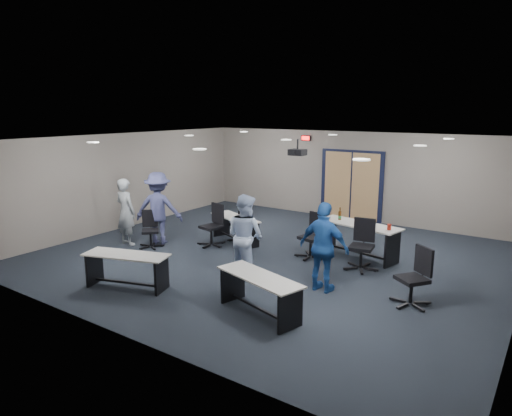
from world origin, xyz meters
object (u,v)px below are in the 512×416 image
Objects in this scene: table_front_right at (259,288)px; person_gray at (126,212)px; chair_back_d at (361,245)px; chair_loose_right at (412,277)px; table_back_left at (235,225)px; person_lightblue at (245,236)px; chair_back_b at (241,222)px; person_navy at (324,247)px; chair_loose_left at (150,229)px; table_front_left at (127,265)px; chair_back_a at (211,225)px; person_back at (159,208)px; table_back_right at (359,234)px; chair_back_c at (311,236)px.

person_gray is (-5.01, 1.45, 0.39)m from table_front_right.
chair_loose_right is (1.40, -1.22, -0.02)m from chair_back_d.
table_back_left is 1.00× the size of person_lightblue.
person_navy is at bearing -33.25° from chair_back_b.
person_navy is at bearing -46.66° from chair_loose_left.
table_back_left is 0.17m from chair_back_b.
person_navy reaches higher than table_front_left.
chair_loose_left is 3.12m from person_lightblue.
person_lightblue reaches higher than chair_back_b.
chair_back_b reaches higher than table_front_left.
chair_back_a is (-3.18, 2.57, 0.07)m from table_front_right.
chair_loose_right is at bearing 149.51° from person_back.
table_back_right is at bearing 172.88° from person_back.
chair_back_c is at bearing -52.43° from person_navy.
chair_back_c is at bearing -155.67° from person_gray.
chair_back_a is at bearing -22.86° from person_lightblue.
person_back is at bearing -135.38° from person_gray.
chair_loose_left is 0.54× the size of person_gray.
chair_back_b is 0.61× the size of person_gray.
chair_loose_right is at bearing 6.00° from table_back_left.
chair_back_a is at bearing 176.71° from person_back.
chair_loose_right is (2.67, -1.34, 0.00)m from chair_back_c.
person_back reaches higher than chair_back_c.
table_front_right reaches higher than table_back_left.
chair_back_c reaches higher than table_front_right.
chair_back_a is 5.22m from chair_loose_right.
person_gray is 0.99× the size of person_navy.
table_front_left is 5.18m from table_back_right.
person_lightblue is 1.68m from person_navy.
table_back_right reaches higher than chair_back_c.
table_back_left is 3.47m from chair_back_d.
chair_back_c is 2.99m from chair_loose_right.
person_gray reaches higher than chair_back_a.
person_gray is at bearing -118.95° from table_back_left.
chair_back_d reaches higher than chair_back_c.
person_lightblue is (-3.23, -0.46, 0.33)m from chair_loose_right.
table_front_right is 3.07m from chair_back_d.
person_gray is at bearing 146.83° from chair_loose_left.
person_lightblue reaches higher than table_front_right.
person_back reaches higher than chair_back_a.
table_front_right is 1.69× the size of chair_back_c.
chair_back_c is (2.10, -0.18, 0.00)m from chair_back_b.
person_gray is at bearing 3.63° from person_navy.
chair_back_b is at bearing 165.86° from chair_back_d.
chair_loose_left reaches higher than table_front_left.
person_back is at bearing -146.94° from table_back_right.
table_front_right is 1.02× the size of person_lightblue.
chair_loose_left is at bearing -127.96° from chair_back_a.
chair_back_a reaches higher than chair_loose_left.
person_back reaches higher than person_lightblue.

